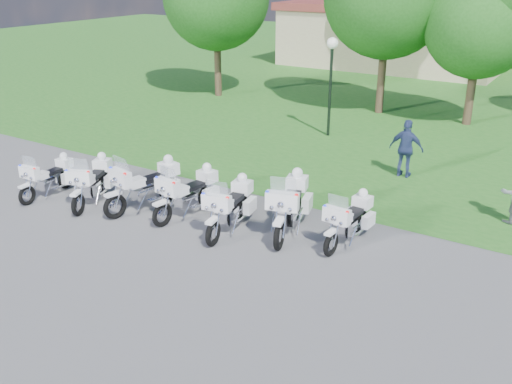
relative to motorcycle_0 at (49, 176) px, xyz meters
The scene contains 13 objects.
ground 6.59m from the motorcycle_0, ahead, with size 100.00×100.00×0.00m, color slate.
grass_lawn 28.08m from the motorcycle_0, 76.48° to the left, with size 100.00×48.00×0.01m, color #266921.
motorcycle_0 is the anchor object (origin of this frame).
motorcycle_1 1.56m from the motorcycle_0, 11.65° to the left, with size 1.32×2.23×1.58m.
motorcycle_2 3.25m from the motorcycle_0, 14.89° to the left, with size 1.18×2.52×1.71m.
motorcycle_3 4.58m from the motorcycle_0, 13.73° to the left, with size 0.95×2.40×1.61m.
motorcycle_4 6.04m from the motorcycle_0, ahead, with size 1.02×2.40×1.62m.
motorcycle_5 7.50m from the motorcycle_0, 12.93° to the left, with size 1.33×2.59×1.78m.
motorcycle_6 9.08m from the motorcycle_0, 12.14° to the left, with size 0.80×2.20×1.48m.
lamp_post 11.42m from the motorcycle_0, 67.43° to the left, with size 0.44×0.44×3.89m.
tree_2 17.89m from the motorcycle_0, 60.43° to the left, with size 5.34×4.56×7.12m.
building_west 28.34m from the motorcycle_0, 88.86° to the left, with size 14.56×8.32×4.10m.
bystander_c 11.18m from the motorcycle_0, 40.52° to the left, with size 1.11×0.46×1.90m, color navy.
Camera 1 is at (7.22, -10.50, 6.50)m, focal length 40.00 mm.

